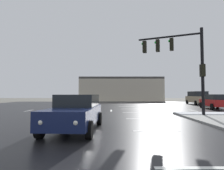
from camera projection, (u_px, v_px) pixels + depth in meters
ground_plane at (131, 111)px, 17.99m from camera, size 120.00×120.00×0.00m
road_asphalt at (131, 111)px, 17.99m from camera, size 44.00×44.00×0.02m
snow_strip_curbside at (203, 113)px, 14.01m from camera, size 4.00×1.60×0.06m
lane_markings at (146, 112)px, 16.62m from camera, size 36.15×36.15×0.01m
traffic_signal_mast at (180, 56)px, 14.04m from camera, size 4.51×2.00×6.35m
strip_building_background at (121, 89)px, 46.92m from camera, size 19.99×8.00×5.73m
sedan_red at (215, 101)px, 20.00m from camera, size 2.44×4.68×1.58m
sedan_navy at (76, 111)px, 8.36m from camera, size 2.20×4.61×1.58m
suv_tan at (197, 98)px, 28.83m from camera, size 2.23×4.87×2.03m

